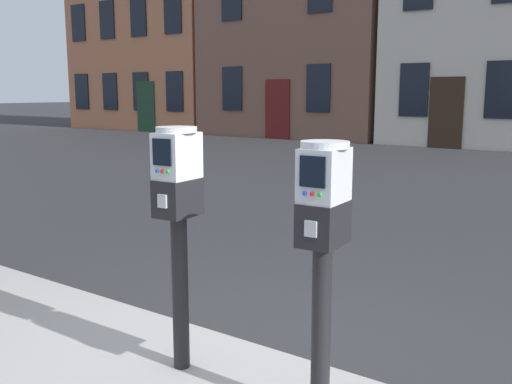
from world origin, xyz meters
name	(u,v)px	position (x,y,z in m)	size (l,w,h in m)	color
parking_meter_near_kerb	(178,205)	(-0.36, -0.28, 1.06)	(0.23, 0.26, 1.34)	black
parking_meter_twin_adjacent	(323,232)	(0.51, -0.28, 1.04)	(0.23, 0.26, 1.31)	black
townhouse_cream_stone	(318,8)	(-9.68, 17.78, 4.87)	(7.31, 6.30, 9.74)	brown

